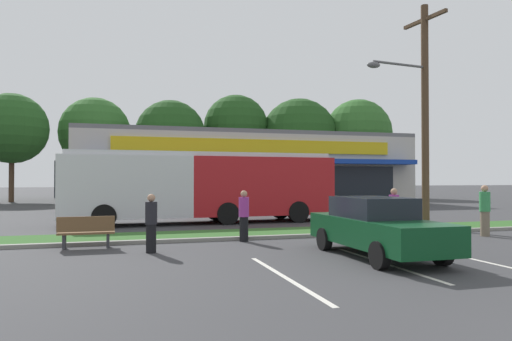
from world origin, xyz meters
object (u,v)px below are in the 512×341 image
Objects in this scene: pedestrian_near_bench at (151,223)px; pedestrian_by_pole at (485,210)px; city_bus at (202,185)px; car_2 at (212,200)px; bus_stop_bench at (86,231)px; utility_pole at (422,108)px; pedestrian_mid at (244,216)px; car_1 at (303,199)px; pedestrian_far at (394,213)px; car_0 at (376,227)px.

pedestrian_by_pole reaches higher than pedestrian_near_bench.
car_2 is at bearing -106.87° from city_bus.
bus_stop_bench is 0.36× the size of car_2.
utility_pole is 5.09× the size of pedestrian_by_pole.
pedestrian_mid is at bearing 132.78° from pedestrian_near_bench.
pedestrian_mid is (-8.62, 1.03, -0.08)m from pedestrian_by_pole.
pedestrian_by_pole is at bearing -84.00° from car_1.
bus_stop_bench is at bearing -32.10° from pedestrian_by_pole.
city_bus reaches higher than pedestrian_mid.
pedestrian_near_bench is 8.33m from pedestrian_far.
pedestrian_mid reaches higher than car_0.
car_2 is at bearing -53.17° from pedestrian_mid.
pedestrian_mid is at bearing -96.10° from car_2.
pedestrian_near_bench is (-2.80, -8.26, -0.95)m from city_bus.
pedestrian_mid reaches higher than bus_stop_bench.
utility_pole is 5.41× the size of pedestrian_far.
city_bus reaches higher than pedestrian_by_pole.
bus_stop_bench is 8.27m from car_0.
car_2 reaches higher than bus_stop_bench.
car_2 is at bearing -175.67° from car_0.
bus_stop_bench is (-12.96, -2.06, -4.48)m from utility_pole.
utility_pole reaches higher than car_0.
car_0 is 17.13m from car_1.
car_2 is at bearing 127.64° from pedestrian_far.
car_1 is at bearing 1.29° from car_2.
car_1 is 0.92× the size of car_2.
car_0 is 2.95× the size of pedestrian_near_bench.
city_bus is 6.08m from car_2.
pedestrian_by_pole is 3.43m from pedestrian_far.
pedestrian_near_bench is (-11.18, -3.40, -4.17)m from utility_pole.
car_1 is 5.84m from car_2.
pedestrian_near_bench is 3.42m from pedestrian_mid.
pedestrian_near_bench is 11.68m from pedestrian_by_pole.
pedestrian_far is (5.47, -7.30, -0.90)m from city_bus.
car_1 is at bearing 102.67° from pedestrian_far.
pedestrian_by_pole is 1.10× the size of pedestrian_mid.
car_1 is 14.53m from pedestrian_mid.
pedestrian_near_bench is (-5.63, 2.33, 0.03)m from car_0.
pedestrian_mid reaches higher than car_2.
car_2 is at bearing -178.71° from car_1.
pedestrian_by_pole reaches higher than pedestrian_far.
city_bus reaches higher than car_0.
bus_stop_bench is 0.39× the size of car_1.
car_2 is 12.58m from pedestrian_mid.
pedestrian_mid is (0.25, -6.72, -0.93)m from city_bus.
bus_stop_bench is 13.48m from pedestrian_by_pole.
pedestrian_by_pole is (8.87, -7.74, -0.85)m from city_bus.
pedestrian_mid is at bearing -167.10° from utility_pole.
car_1 is (12.01, 12.83, 0.26)m from bus_stop_bench.
city_bus is 7.46× the size of pedestrian_mid.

